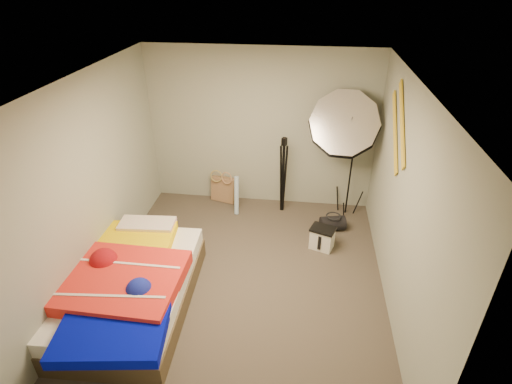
% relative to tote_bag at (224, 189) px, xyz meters
% --- Properties ---
extents(floor, '(4.00, 4.00, 0.00)m').
position_rel_tote_bag_xyz_m(floor, '(0.61, -1.90, -0.21)').
color(floor, brown).
rests_on(floor, ground).
extents(ceiling, '(4.00, 4.00, 0.00)m').
position_rel_tote_bag_xyz_m(ceiling, '(0.61, -1.90, 2.29)').
color(ceiling, silver).
rests_on(ceiling, wall_back).
extents(wall_back, '(3.50, 0.00, 3.50)m').
position_rel_tote_bag_xyz_m(wall_back, '(0.61, 0.10, 1.04)').
color(wall_back, gray).
rests_on(wall_back, floor).
extents(wall_front, '(3.50, 0.00, 3.50)m').
position_rel_tote_bag_xyz_m(wall_front, '(0.61, -3.90, 1.04)').
color(wall_front, gray).
rests_on(wall_front, floor).
extents(wall_left, '(0.00, 4.00, 4.00)m').
position_rel_tote_bag_xyz_m(wall_left, '(-1.14, -1.90, 1.04)').
color(wall_left, gray).
rests_on(wall_left, floor).
extents(wall_right, '(0.00, 4.00, 4.00)m').
position_rel_tote_bag_xyz_m(wall_right, '(2.36, -1.90, 1.04)').
color(wall_right, gray).
rests_on(wall_right, floor).
extents(tote_bag, '(0.45, 0.28, 0.43)m').
position_rel_tote_bag_xyz_m(tote_bag, '(0.00, 0.00, 0.00)').
color(tote_bag, '#A57E59').
rests_on(tote_bag, floor).
extents(wrapping_roll, '(0.08, 0.18, 0.62)m').
position_rel_tote_bag_xyz_m(wrapping_roll, '(0.28, -0.35, 0.10)').
color(wrapping_roll, '#619ACC').
rests_on(wrapping_roll, floor).
extents(camera_case, '(0.36, 0.31, 0.30)m').
position_rel_tote_bag_xyz_m(camera_case, '(1.61, -1.10, -0.06)').
color(camera_case, white).
rests_on(camera_case, floor).
extents(duffel_bag, '(0.40, 0.30, 0.22)m').
position_rel_tote_bag_xyz_m(duffel_bag, '(1.78, -0.64, -0.10)').
color(duffel_bag, black).
rests_on(duffel_bag, floor).
extents(wall_stripe_upper, '(0.02, 0.91, 0.78)m').
position_rel_tote_bag_xyz_m(wall_stripe_upper, '(2.34, -1.30, 1.74)').
color(wall_stripe_upper, gold).
rests_on(wall_stripe_upper, wall_right).
extents(wall_stripe_lower, '(0.02, 0.91, 0.78)m').
position_rel_tote_bag_xyz_m(wall_stripe_lower, '(2.34, -1.05, 1.54)').
color(wall_stripe_lower, gold).
rests_on(wall_stripe_lower, wall_right).
extents(bed, '(1.54, 2.25, 0.59)m').
position_rel_tote_bag_xyz_m(bed, '(-0.63, -2.49, 0.09)').
color(bed, brown).
rests_on(bed, floor).
extents(photo_umbrella, '(1.27, 0.98, 2.11)m').
position_rel_tote_bag_xyz_m(photo_umbrella, '(1.82, -0.24, 1.30)').
color(photo_umbrella, black).
rests_on(photo_umbrella, floor).
extents(camera_tripod, '(0.09, 0.09, 1.25)m').
position_rel_tote_bag_xyz_m(camera_tripod, '(0.99, -0.18, 0.51)').
color(camera_tripod, black).
rests_on(camera_tripod, floor).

